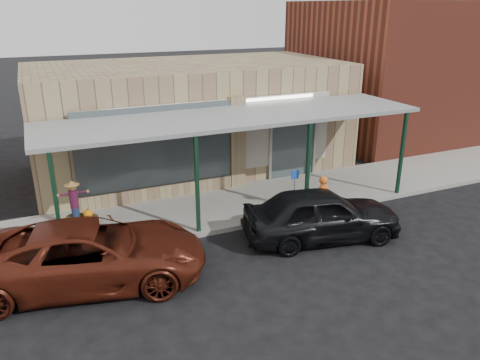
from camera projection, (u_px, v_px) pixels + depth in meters
name	position (u px, v px, depth m)	size (l,w,h in m)	color
ground	(289.00, 257.00, 12.44)	(120.00, 120.00, 0.00)	black
sidewalk	(236.00, 205.00, 15.50)	(40.00, 3.20, 0.15)	gray
storefront	(190.00, 117.00, 18.71)	(12.00, 6.25, 4.20)	tan
awning	(236.00, 118.00, 14.44)	(12.00, 3.00, 3.04)	slate
block_buildings_near	(227.00, 69.00, 19.77)	(61.00, 8.00, 8.00)	brown
barrel_scarecrow	(75.00, 213.00, 13.52)	(0.86, 0.76, 1.49)	brown
barrel_pumpkin	(89.00, 221.00, 13.63)	(0.66, 0.66, 0.63)	brown
handicap_sign	(294.00, 185.00, 14.72)	(0.27, 0.04, 1.30)	gray
parked_sedan	(322.00, 214.00, 13.18)	(4.69, 2.59, 1.56)	black
car_maroon	(91.00, 254.00, 11.07)	(2.50, 5.42, 1.51)	#561D11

